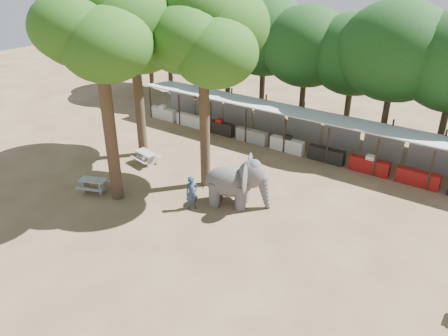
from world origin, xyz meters
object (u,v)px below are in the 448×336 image
Objects in this scene: elephant at (237,182)px; handler at (192,193)px; yard_tree_back at (203,31)px; yard_tree_left at (133,25)px; yard_tree_center at (98,21)px; picnic_table_near at (94,184)px; picnic_table_far at (146,156)px.

elephant reaches higher than handler.
elephant is at bearing -20.45° from yard_tree_back.
yard_tree_left is 5.92m from yard_tree_center.
yard_tree_left is 6.00× the size of handler.
yard_tree_left is at bearing 170.54° from yard_tree_back.
handler is at bearing 16.78° from yard_tree_center.
yard_tree_left is 9.60m from picnic_table_near.
picnic_table_near is 4.37m from picnic_table_far.
yard_tree_back reaches higher than elephant.
yard_tree_back is 6.18× the size of handler.
handler is (4.20, 1.27, -8.29)m from yard_tree_center.
yard_tree_back is at bearing 23.01° from picnic_table_near.
yard_tree_left is 5.78× the size of picnic_table_near.
yard_tree_back reaches higher than picnic_table_far.
yard_tree_left is 7.90m from picnic_table_far.
yard_tree_left is 11.38m from elephant.
yard_tree_left is 6.21× the size of picnic_table_far.
yard_tree_back is at bearing 12.49° from picnic_table_far.
yard_tree_back is 6.40× the size of picnic_table_far.
picnic_table_far is at bearing 150.60° from elephant.
yard_tree_center reaches higher than picnic_table_near.
handler is at bearing -157.22° from elephant.
picnic_table_far is (-7.51, 0.93, -0.85)m from elephant.
picnic_table_near is (1.56, -5.50, -7.71)m from yard_tree_left.
yard_tree_center is 1.06× the size of yard_tree_back.
elephant reaches higher than picnic_table_near.
elephant is (2.86, -1.07, -7.19)m from yard_tree_back.
elephant is at bearing 3.75° from picnic_table_far.
handler reaches higher than picnic_table_near.
picnic_table_near is at bearing -74.12° from yard_tree_left.
handler is (7.20, -3.73, -7.28)m from yard_tree_left.
elephant is 1.98× the size of handler.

